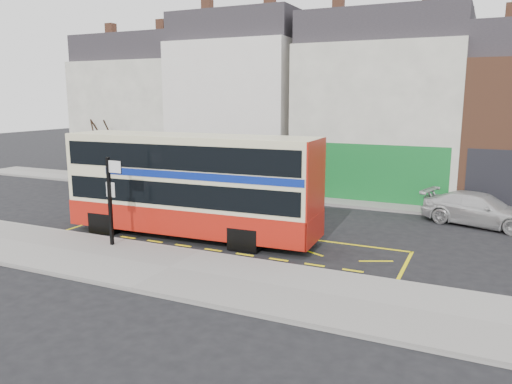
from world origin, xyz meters
The scene contains 15 objects.
ground centered at (0.00, 0.00, 0.00)m, with size 120.00×120.00×0.00m, color black.
pavement centered at (0.00, -2.30, 0.07)m, with size 40.00×4.00×0.15m, color gray.
kerb centered at (0.00, -0.38, 0.07)m, with size 40.00×0.15×0.15m, color gray.
far_pavement centered at (0.00, 11.00, 0.07)m, with size 50.00×3.00×0.15m, color gray.
road_markings centered at (0.00, 1.60, 0.01)m, with size 14.00×3.40×0.01m, color yellow, non-canonical shape.
terrace_far_left centered at (-13.50, 14.99, 4.82)m, with size 8.00×8.01×10.80m.
terrace_left centered at (-5.50, 14.99, 5.32)m, with size 8.00×8.01×11.80m.
terrace_green_shop centered at (3.50, 14.99, 5.07)m, with size 9.00×8.01×11.30m.
double_decker_bus centered at (-1.48, 1.52, 2.20)m, with size 10.59×2.91×4.19m.
bus_stop_post centered at (-3.36, -1.11, 2.13)m, with size 0.83×0.14×3.34m.
car_silver centered at (-9.77, 9.16, 0.61)m, with size 1.44×3.58×1.22m, color #A7A6AB.
car_grey centered at (-1.78, 9.14, 0.67)m, with size 1.41×4.05×1.33m, color #37383E.
car_white centered at (9.14, 8.53, 0.72)m, with size 2.02×4.98×1.44m, color silver.
street_tree_left centered at (-14.27, 10.83, 3.64)m, with size 2.47×2.47×5.34m.
street_tree_right centered at (6.37, 12.20, 3.11)m, with size 2.12×2.12×4.57m.
Camera 1 is at (9.24, -15.34, 5.70)m, focal length 35.00 mm.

